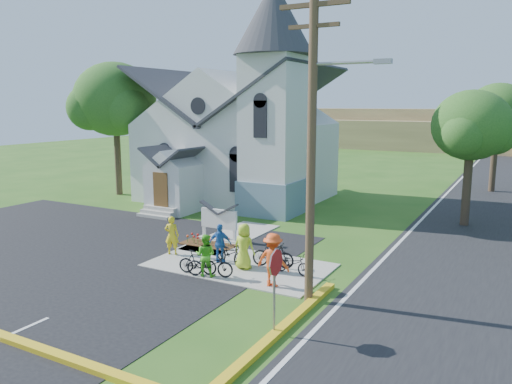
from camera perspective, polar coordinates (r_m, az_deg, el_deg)
The scene contains 23 objects.
ground at distance 20.36m, azimuth -6.31°, elevation -8.12°, with size 120.00×120.00×0.00m, color #295618.
parking_lot at distance 23.69m, azimuth -23.30°, elevation -6.26°, with size 20.00×16.00×0.02m, color black.
road at distance 31.45m, azimuth 26.00°, elevation -2.57°, with size 8.00×90.00×0.02m, color black.
sidewalk at distance 19.97m, azimuth -1.91°, elevation -8.35°, with size 7.00×4.00×0.05m, color gray.
church at distance 32.83m, azimuth -1.77°, elevation 8.17°, with size 12.35×12.00×13.00m.
church_sign at distance 23.28m, azimuth -4.26°, elevation -3.14°, with size 2.20×0.40×1.70m.
flower_bed at distance 22.81m, azimuth -5.46°, elevation -6.01°, with size 2.60×1.10×0.07m, color #3C2210.
utility_pole at distance 15.46m, azimuth 6.60°, elevation 6.54°, with size 3.45×0.28×10.00m.
stop_sign at distance 13.71m, azimuth 2.23°, elevation -9.33°, with size 0.11×0.76×2.48m.
tree_lot_corner at distance 36.05m, azimuth -15.81°, elevation 10.13°, with size 5.60×5.60×9.15m.
tree_road_near at distance 27.94m, azimuth 23.40°, elevation 6.94°, with size 4.00×4.00×7.05m.
tree_road_mid at distance 39.85m, azimuth 25.91°, elevation 8.27°, with size 4.40×4.40×7.80m.
distant_hills at distance 72.66m, azimuth 22.67°, elevation 6.01°, with size 61.00×10.00×5.60m.
cyclist_0 at distance 21.35m, azimuth -9.59°, elevation -4.90°, with size 0.60×0.39×1.65m, color gold.
bike_0 at distance 19.86m, azimuth -2.99°, elevation -6.98°, with size 0.62×1.77×0.93m, color black.
cyclist_1 at distance 18.59m, azimuth -5.80°, elevation -7.18°, with size 0.77×0.60×1.58m, color #50C925.
bike_1 at distance 18.89m, azimuth -6.69°, elevation -7.98°, with size 0.43×1.51×0.91m, color black.
cyclist_2 at distance 20.01m, azimuth -4.10°, elevation -5.89°, with size 0.93×0.39×1.59m, color #225CAB.
bike_2 at distance 18.59m, azimuth -5.29°, elevation -8.24°, with size 0.61×1.75×0.92m, color black.
cyclist_3 at distance 17.45m, azimuth 1.94°, elevation -7.76°, with size 1.22×0.70×1.89m, color #F74F1B.
bike_3 at distance 19.50m, azimuth 1.95°, elevation -7.17°, with size 0.48×1.69×1.02m, color black.
cyclist_4 at distance 19.25m, azimuth -1.38°, elevation -6.22°, with size 0.87×0.56×1.77m, color #ABCE26.
bike_4 at distance 18.83m, azimuth 4.16°, elevation -8.14°, with size 0.54×1.56×0.82m, color black.
Camera 1 is at (11.19, -15.78, 6.34)m, focal length 35.00 mm.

